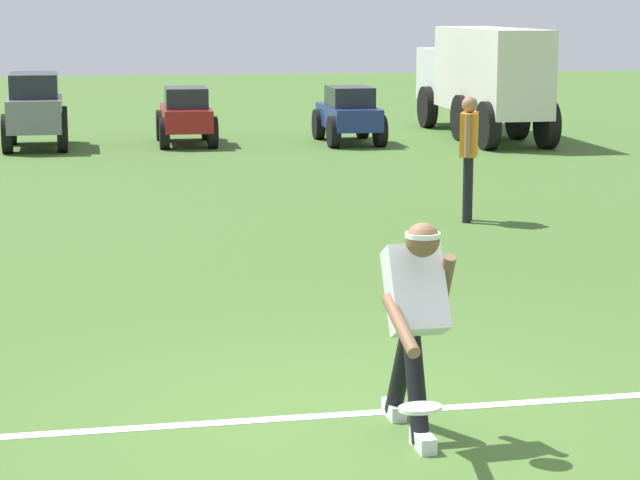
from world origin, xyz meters
TOP-DOWN VIEW (x-y plane):
  - ground_plane at (0.00, 0.00)m, footprint 80.00×80.00m
  - field_line_paint at (0.00, 0.16)m, footprint 26.15×0.72m
  - frisbee_thrower at (0.34, -0.35)m, footprint 0.46×1.13m
  - frisbee_in_flight at (0.18, -1.11)m, footprint 0.33×0.33m
  - teammate_near_sideline at (2.96, 7.21)m, footprint 0.31×0.48m
  - parked_car_slot_b at (-2.72, 16.34)m, footprint 1.20×2.37m
  - parked_car_slot_c at (0.11, 16.48)m, footprint 1.10×2.21m
  - parked_car_slot_d at (3.24, 16.16)m, footprint 1.10×2.21m
  - box_truck at (6.12, 16.81)m, footprint 1.42×5.91m

SIDE VIEW (x-z plane):
  - ground_plane at x=0.00m, z-range 0.00..0.00m
  - field_line_paint at x=0.00m, z-range 0.00..0.01m
  - frisbee_in_flight at x=0.18m, z-range 0.43..0.48m
  - parked_car_slot_c at x=0.11m, z-range 0.01..1.11m
  - parked_car_slot_d at x=3.24m, z-range 0.01..1.11m
  - parked_car_slot_b at x=-2.72m, z-range 0.04..1.44m
  - frisbee_thrower at x=0.34m, z-range 0.09..1.49m
  - teammate_near_sideline at x=2.96m, z-range 0.16..1.72m
  - box_truck at x=6.12m, z-range 0.13..2.33m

